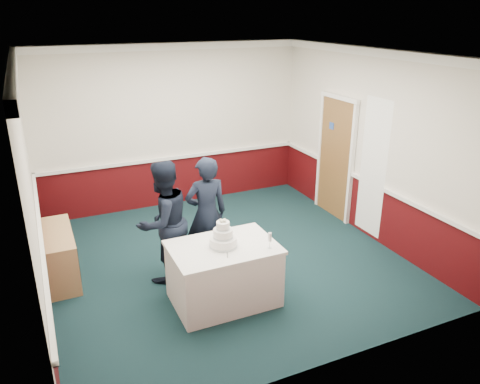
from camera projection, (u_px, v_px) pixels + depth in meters
name	position (u px, v px, depth m)	size (l,w,h in m)	color
ground	(226.00, 260.00, 7.06)	(5.00, 5.00, 0.00)	#122B2D
room_shell	(213.00, 123.00, 6.89)	(5.00, 5.00, 3.00)	silver
sideboard	(60.00, 255.00, 6.47)	(0.41, 1.20, 0.70)	tan
cake_table	(224.00, 273.00, 5.92)	(1.32, 0.92, 0.79)	white
wedding_cake	(223.00, 238.00, 5.74)	(0.35, 0.35, 0.36)	white
cake_knife	(227.00, 253.00, 5.60)	(0.01, 0.22, 0.01)	silver
champagne_flute	(270.00, 238.00, 5.68)	(0.05, 0.05, 0.21)	silver
person_man	(164.00, 222.00, 6.29)	(0.83, 0.65, 1.71)	black
person_woman	(206.00, 214.00, 6.58)	(0.61, 0.40, 1.67)	black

